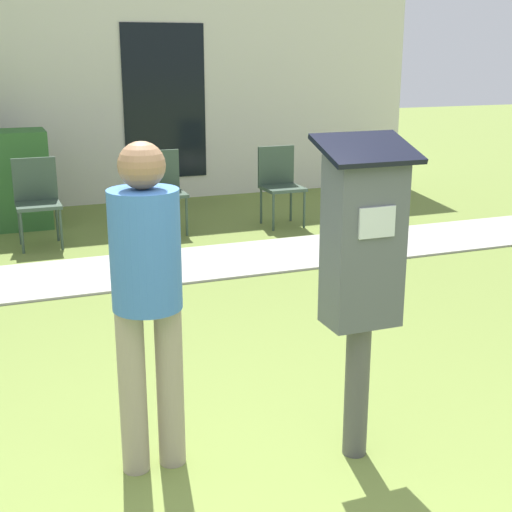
% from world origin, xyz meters
% --- Properties ---
extents(sidewalk, '(12.00, 1.10, 0.02)m').
position_xyz_m(sidewalk, '(0.00, 3.98, 0.01)').
color(sidewalk, '#A3A099').
rests_on(sidewalk, ground).
extents(building_facade, '(10.00, 0.26, 3.20)m').
position_xyz_m(building_facade, '(0.00, 7.23, 1.60)').
color(building_facade, silver).
rests_on(building_facade, ground).
extents(parking_meter, '(0.44, 0.31, 1.59)m').
position_xyz_m(parking_meter, '(0.70, 0.52, 1.02)').
color(parking_meter, '#4C4C4C').
rests_on(parking_meter, ground).
extents(person_standing, '(0.32, 0.32, 1.58)m').
position_xyz_m(person_standing, '(-0.27, 0.77, 0.93)').
color(person_standing, gray).
rests_on(person_standing, ground).
extents(outdoor_chair_left, '(0.44, 0.44, 0.90)m').
position_xyz_m(outdoor_chair_left, '(-0.43, 5.25, 0.53)').
color(outdoor_chair_left, '#334738').
rests_on(outdoor_chair_left, ground).
extents(outdoor_chair_middle, '(0.44, 0.44, 0.90)m').
position_xyz_m(outdoor_chair_middle, '(0.91, 5.36, 0.53)').
color(outdoor_chair_middle, '#334738').
rests_on(outdoor_chair_middle, ground).
extents(outdoor_chair_right, '(0.44, 0.44, 0.90)m').
position_xyz_m(outdoor_chair_right, '(2.26, 5.22, 0.53)').
color(outdoor_chair_right, '#334738').
rests_on(outdoor_chair_right, ground).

